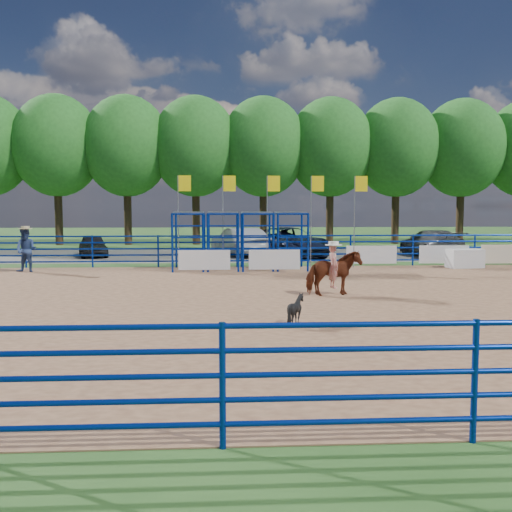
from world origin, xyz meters
name	(u,v)px	position (x,y,z in m)	size (l,w,h in m)	color
ground	(325,302)	(0.00, 0.00, 0.00)	(120.00, 120.00, 0.00)	#386327
arena_dirt	(325,302)	(0.00, 0.00, 0.01)	(30.00, 20.00, 0.02)	#9E704F
gravel_strip	(274,254)	(0.00, 17.00, 0.01)	(40.00, 10.00, 0.01)	slate
announcer_table	(465,258)	(8.06, 8.90, 0.45)	(1.60, 0.75, 0.85)	silver
horse_and_rider	(333,269)	(0.47, 1.19, 0.86)	(1.80, 1.10, 2.40)	maroon
calf	(296,310)	(-1.28, -3.27, 0.39)	(0.60, 0.67, 0.74)	black
spectator_cowboy	(26,250)	(-11.38, 8.24, 0.99)	(1.02, 0.86, 1.95)	navy
car_a	(93,246)	(-10.30, 15.91, 0.63)	(1.45, 3.61, 1.23)	black
car_b	(240,242)	(-2.04, 16.11, 0.80)	(1.67, 4.80, 1.58)	gray
car_c	(289,242)	(0.66, 15.07, 0.83)	(2.72, 5.89, 1.64)	#131A31
car_d	(431,243)	(8.82, 15.19, 0.76)	(2.09, 5.15, 1.49)	#4F4F52
perimeter_fence	(325,277)	(0.00, 0.00, 0.75)	(30.10, 20.10, 1.50)	navy
chute_assembly	(248,242)	(-1.90, 8.84, 1.26)	(19.32, 2.41, 4.20)	navy
treeline	(263,142)	(0.00, 26.00, 7.53)	(56.40, 6.40, 11.24)	#3F2B19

